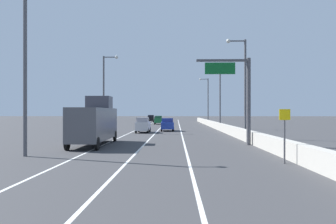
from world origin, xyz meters
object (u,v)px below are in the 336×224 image
lamp_post_right_second (243,82)px  lamp_post_right_third (219,93)px  speed_advisory_sign (285,132)px  box_truck (95,122)px  car_green_1 (158,120)px  car_black_3 (151,119)px  lamp_post_left_mid (105,89)px  car_silver_0 (143,125)px  lamp_post_right_fourth (207,98)px  lamp_post_left_near (29,61)px  overhead_sign_gantry (240,90)px  car_blue_2 (167,125)px

lamp_post_right_second → lamp_post_right_third: 20.67m
speed_advisory_sign → box_truck: bearing=142.2°
car_green_1 → car_black_3: (-2.93, 16.38, 0.02)m
lamp_post_left_mid → car_silver_0: (5.24, -0.08, -5.05)m
lamp_post_left_mid → car_black_3: size_ratio=2.47×
car_silver_0 → car_green_1: bearing=89.1°
lamp_post_right_third → car_green_1: bearing=118.4°
lamp_post_right_second → car_green_1: bearing=105.1°
car_green_1 → box_truck: size_ratio=0.50×
lamp_post_right_fourth → box_truck: size_ratio=1.16×
speed_advisory_sign → lamp_post_right_third: lamp_post_right_third is taller
car_silver_0 → lamp_post_left_near: bearing=-101.2°
lamp_post_left_mid → car_green_1: lamp_post_left_mid is taller
overhead_sign_gantry → speed_advisory_sign: bearing=-87.6°
lamp_post_right_third → lamp_post_left_mid: (-17.01, -10.54, 0.00)m
overhead_sign_gantry → lamp_post_right_second: 7.26m
overhead_sign_gantry → box_truck: overhead_sign_gantry is taller
car_silver_0 → car_black_3: car_silver_0 is taller
lamp_post_right_fourth → car_blue_2: (-8.48, -27.39, -5.13)m
lamp_post_right_second → lamp_post_right_third: bearing=89.9°
lamp_post_right_third → lamp_post_left_near: same height
lamp_post_right_third → lamp_post_left_mid: size_ratio=1.00×
car_silver_0 → car_green_1: (0.47, 31.50, -0.06)m
car_green_1 → car_black_3: car_black_3 is taller
lamp_post_left_near → box_truck: size_ratio=1.16×
lamp_post_left_mid → box_truck: lamp_post_left_mid is taller
lamp_post_right_third → box_truck: size_ratio=1.16×
lamp_post_left_near → speed_advisory_sign: bearing=-9.8°
lamp_post_right_third → car_black_3: 40.20m
lamp_post_right_second → car_black_3: lamp_post_right_second is taller
speed_advisory_sign → lamp_post_left_mid: bearing=119.8°
lamp_post_left_mid → car_silver_0: 7.28m
lamp_post_right_fourth → car_silver_0: bearing=-110.5°
speed_advisory_sign → car_black_3: 76.37m
car_silver_0 → lamp_post_right_fourth: bearing=69.5°
lamp_post_right_third → car_silver_0: bearing=-137.9°
overhead_sign_gantry → lamp_post_right_third: size_ratio=0.70×
lamp_post_right_third → lamp_post_right_fourth: bearing=90.1°
car_black_3 → lamp_post_left_near: bearing=-91.9°
lamp_post_right_second → lamp_post_right_fourth: same height
overhead_sign_gantry → lamp_post_right_second: size_ratio=0.70×
speed_advisory_sign → overhead_sign_gantry: bearing=92.4°
lamp_post_right_fourth → lamp_post_left_mid: (-16.97, -31.21, 0.00)m
lamp_post_right_third → lamp_post_left_near: bearing=-115.2°
car_green_1 → lamp_post_left_near: bearing=-95.4°
box_truck → lamp_post_right_fourth: bearing=73.7°
car_blue_2 → car_black_3: car_black_3 is taller
lamp_post_left_near → car_black_3: size_ratio=2.47×
overhead_sign_gantry → lamp_post_left_mid: lamp_post_left_mid is taller
car_silver_0 → car_black_3: bearing=92.9°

